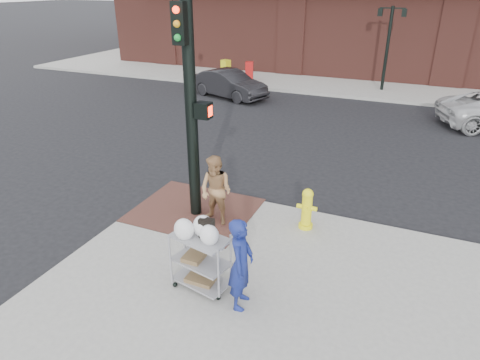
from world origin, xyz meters
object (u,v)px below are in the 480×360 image
at_px(woman_blue, 241,264).
at_px(pedestrian_tan, 216,191).
at_px(lamp_post, 388,39).
at_px(sedan_dark, 229,84).
at_px(fire_hydrant, 307,208).
at_px(utility_cart, 201,257).
at_px(traffic_signal_pole, 191,103).

relative_size(woman_blue, pedestrian_tan, 1.02).
bearing_deg(lamp_post, sedan_dark, -149.02).
bearing_deg(fire_hydrant, pedestrian_tan, -162.97).
relative_size(sedan_dark, fire_hydrant, 4.20).
bearing_deg(woman_blue, utility_cart, 71.14).
relative_size(traffic_signal_pole, utility_cart, 3.57).
xyz_separation_m(lamp_post, woman_blue, (-0.25, -17.70, -1.64)).
bearing_deg(fire_hydrant, traffic_signal_pole, -170.72).
bearing_deg(utility_cart, pedestrian_tan, 109.48).
bearing_deg(sedan_dark, lamp_post, -39.88).
relative_size(pedestrian_tan, sedan_dark, 0.40).
bearing_deg(fire_hydrant, woman_blue, -96.65).
relative_size(lamp_post, woman_blue, 2.42).
relative_size(lamp_post, pedestrian_tan, 2.48).
distance_m(pedestrian_tan, sedan_dark, 12.36).
xyz_separation_m(lamp_post, utility_cart, (-1.09, -17.55, -1.83)).
distance_m(lamp_post, fire_hydrant, 14.94).
bearing_deg(utility_cart, traffic_signal_pole, 120.84).
bearing_deg(woman_blue, fire_hydrant, -15.32).
bearing_deg(lamp_post, woman_blue, -90.81).
height_order(lamp_post, traffic_signal_pole, traffic_signal_pole).
bearing_deg(pedestrian_tan, sedan_dark, 122.82).
xyz_separation_m(lamp_post, traffic_signal_pole, (-2.48, -15.23, 0.21)).
bearing_deg(sedan_dark, pedestrian_tan, -137.40).
bearing_deg(fire_hydrant, sedan_dark, 122.54).
bearing_deg(sedan_dark, utility_cart, -138.01).
distance_m(utility_cart, fire_hydrant, 2.98).
height_order(lamp_post, fire_hydrant, lamp_post).
height_order(traffic_signal_pole, woman_blue, traffic_signal_pole).
xyz_separation_m(woman_blue, fire_hydrant, (0.34, 2.89, -0.34)).
relative_size(traffic_signal_pole, woman_blue, 3.03).
xyz_separation_m(traffic_signal_pole, utility_cart, (1.39, -2.32, -2.05)).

